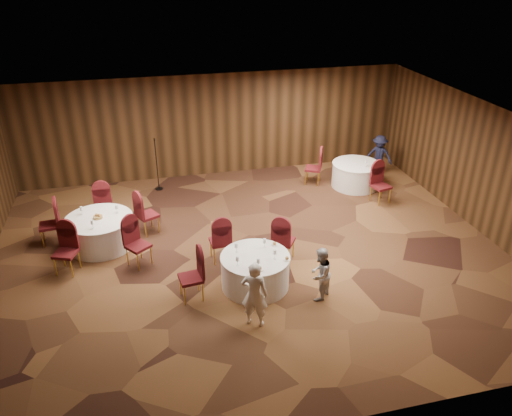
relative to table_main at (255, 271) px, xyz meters
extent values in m
plane|color=black|center=(0.17, 1.27, -0.38)|extent=(12.00, 12.00, 0.00)
plane|color=silver|center=(0.17, 1.27, 2.82)|extent=(12.00, 12.00, 0.00)
plane|color=black|center=(0.17, 6.27, 1.22)|extent=(12.00, 0.00, 12.00)
plane|color=black|center=(0.17, -3.73, 1.22)|extent=(12.00, 0.00, 12.00)
plane|color=black|center=(6.17, 1.27, 1.22)|extent=(0.00, 10.00, 10.00)
cylinder|color=silver|center=(0.00, 0.00, -0.02)|extent=(1.45, 1.45, 0.72)
cylinder|color=silver|center=(0.00, 0.00, 0.35)|extent=(1.48, 1.48, 0.03)
cylinder|color=silver|center=(-3.27, 2.52, -0.02)|extent=(1.59, 1.59, 0.72)
cylinder|color=silver|center=(-3.27, 2.52, 0.35)|extent=(1.62, 1.62, 0.03)
cylinder|color=silver|center=(4.17, 4.27, -0.02)|extent=(1.42, 1.42, 0.72)
cylinder|color=silver|center=(4.17, 4.27, 0.35)|extent=(1.45, 1.45, 0.03)
cylinder|color=silver|center=(0.38, -0.18, 0.37)|extent=(0.06, 0.06, 0.01)
cylinder|color=silver|center=(0.38, -0.18, 0.43)|extent=(0.01, 0.01, 0.11)
cone|color=silver|center=(0.38, -0.18, 0.53)|extent=(0.08, 0.08, 0.10)
cylinder|color=silver|center=(-0.35, 0.26, 0.37)|extent=(0.06, 0.06, 0.01)
cylinder|color=silver|center=(-0.35, 0.26, 0.43)|extent=(0.01, 0.01, 0.11)
cone|color=silver|center=(-0.35, 0.26, 0.53)|extent=(0.08, 0.08, 0.10)
cylinder|color=silver|center=(-0.43, -0.24, 0.37)|extent=(0.06, 0.06, 0.01)
cylinder|color=silver|center=(-0.43, -0.24, 0.43)|extent=(0.01, 0.01, 0.11)
cone|color=silver|center=(-0.43, -0.24, 0.53)|extent=(0.08, 0.08, 0.10)
cylinder|color=silver|center=(-0.04, -0.42, 0.37)|extent=(0.06, 0.06, 0.01)
cylinder|color=silver|center=(-0.04, -0.42, 0.43)|extent=(0.01, 0.01, 0.11)
cone|color=silver|center=(-0.04, -0.42, 0.53)|extent=(0.08, 0.08, 0.10)
cylinder|color=silver|center=(0.28, 0.30, 0.37)|extent=(0.06, 0.06, 0.01)
cylinder|color=silver|center=(0.28, 0.30, 0.43)|extent=(0.01, 0.01, 0.11)
cone|color=silver|center=(0.28, 0.30, 0.53)|extent=(0.08, 0.08, 0.10)
cylinder|color=white|center=(-0.03, -0.51, 0.37)|extent=(0.15, 0.15, 0.01)
sphere|color=#9E6B33|center=(-0.03, -0.51, 0.41)|extent=(0.08, 0.08, 0.08)
cylinder|color=white|center=(0.61, -0.28, 0.37)|extent=(0.15, 0.15, 0.01)
sphere|color=#9E6B33|center=(0.61, -0.28, 0.41)|extent=(0.08, 0.08, 0.08)
cylinder|color=white|center=(0.51, 0.33, 0.37)|extent=(0.15, 0.15, 0.01)
sphere|color=#9E6B33|center=(0.51, 0.33, 0.41)|extent=(0.08, 0.08, 0.08)
cylinder|color=silver|center=(-2.83, 2.69, 0.37)|extent=(0.06, 0.06, 0.01)
cylinder|color=silver|center=(-2.83, 2.69, 0.43)|extent=(0.01, 0.01, 0.11)
cone|color=silver|center=(-2.83, 2.69, 0.53)|extent=(0.08, 0.08, 0.10)
cylinder|color=silver|center=(-3.65, 2.80, 0.37)|extent=(0.06, 0.06, 0.01)
cylinder|color=silver|center=(-3.65, 2.80, 0.43)|extent=(0.01, 0.01, 0.11)
cone|color=silver|center=(-3.65, 2.80, 0.53)|extent=(0.08, 0.08, 0.10)
cylinder|color=silver|center=(-3.37, 2.04, 0.37)|extent=(0.06, 0.06, 0.01)
cylinder|color=silver|center=(-3.37, 2.04, 0.43)|extent=(0.01, 0.01, 0.11)
cone|color=silver|center=(-3.37, 2.04, 0.53)|extent=(0.08, 0.08, 0.10)
cylinder|color=brown|center=(-3.27, 2.52, 0.39)|extent=(0.22, 0.22, 0.06)
sphere|color=#9E6B33|center=(-3.30, 2.54, 0.45)|extent=(0.07, 0.07, 0.07)
sphere|color=#9E6B33|center=(-3.23, 2.50, 0.45)|extent=(0.07, 0.07, 0.07)
cylinder|color=silver|center=(4.33, 3.98, 0.37)|extent=(0.06, 0.06, 0.01)
cylinder|color=silver|center=(4.33, 3.98, 0.43)|extent=(0.01, 0.01, 0.11)
cone|color=silver|center=(4.33, 3.98, 0.53)|extent=(0.08, 0.08, 0.10)
cylinder|color=black|center=(-1.70, 5.45, -0.37)|extent=(0.24, 0.24, 0.02)
cylinder|color=black|center=(-1.70, 5.45, 0.43)|extent=(0.02, 0.02, 1.58)
cylinder|color=black|center=(-1.70, 5.50, 1.19)|extent=(0.04, 0.12, 0.04)
imported|color=white|center=(-0.30, -1.21, 0.33)|extent=(0.61, 0.52, 1.40)
imported|color=#AFB0B4|center=(1.18, -0.72, 0.21)|extent=(0.72, 0.72, 1.17)
imported|color=black|center=(5.23, 4.93, 0.28)|extent=(0.97, 0.91, 1.31)
camera|label=1|loc=(-2.06, -8.57, 6.08)|focal=35.00mm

